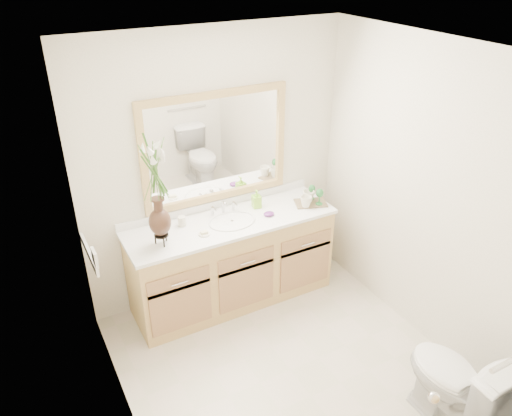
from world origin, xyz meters
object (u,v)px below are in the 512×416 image
tumbler (182,221)px  soap_bottle (256,200)px  flower_vase (155,179)px  tray (311,203)px  toilet (456,385)px

tumbler → soap_bottle: 0.71m
flower_vase → soap_bottle: size_ratio=5.51×
tumbler → tray: 1.19m
tumbler → flower_vase: bearing=-141.2°
toilet → soap_bottle: bearing=-79.1°
tray → tumbler: bearing=-168.9°
flower_vase → tumbler: 0.61m
toilet → flower_vase: bearing=-54.2°
flower_vase → tray: bearing=0.3°
tumbler → toilet: bearing=-61.8°
flower_vase → tumbler: (0.24, 0.19, -0.53)m
tumbler → tray: (1.17, -0.19, -0.04)m
flower_vase → tray: (1.41, 0.01, -0.56)m
toilet → soap_bottle: (-0.39, 2.04, 0.54)m
flower_vase → tumbler: flower_vase is taller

